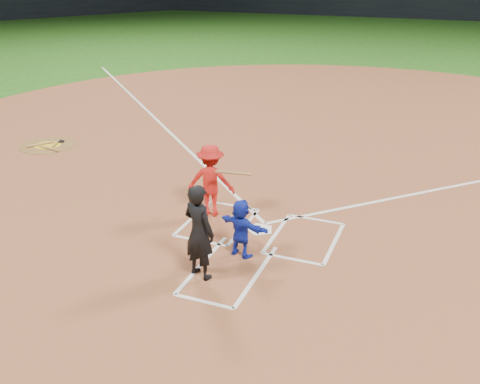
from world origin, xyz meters
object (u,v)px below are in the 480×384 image
at_px(on_deck_circle, 48,145).
at_px(catcher, 241,228).
at_px(home_plate, 260,229).
at_px(batter_at_plate, 211,181).
at_px(umpire, 199,232).

xyz_separation_m(on_deck_circle, catcher, (8.02, -3.98, 0.58)).
xyz_separation_m(home_plate, catcher, (0.02, -1.13, 0.58)).
height_order(home_plate, catcher, catcher).
relative_size(on_deck_circle, batter_at_plate, 1.04).
height_order(catcher, batter_at_plate, batter_at_plate).
bearing_deg(on_deck_circle, batter_at_plate, -20.64).
xyz_separation_m(home_plate, umpire, (-0.40, -2.08, 0.88)).
height_order(home_plate, batter_at_plate, batter_at_plate).
bearing_deg(catcher, on_deck_circle, -10.73).
bearing_deg(umpire, catcher, -94.98).
bearing_deg(catcher, home_plate, -73.56).
bearing_deg(batter_at_plate, catcher, -48.26).
bearing_deg(home_plate, umpire, 79.05).
bearing_deg(home_plate, on_deck_circle, -19.60).
distance_m(on_deck_circle, batter_at_plate, 7.23).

